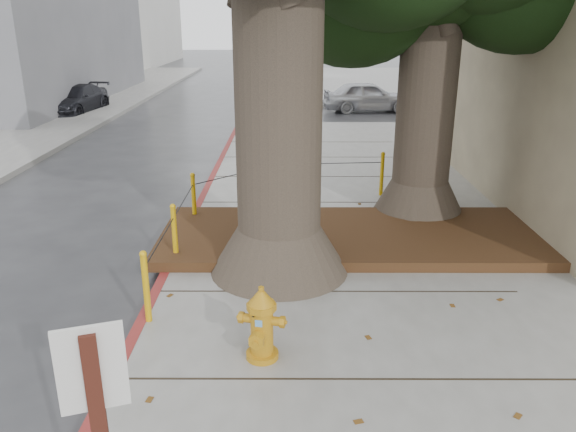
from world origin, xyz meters
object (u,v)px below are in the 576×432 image
object	(u,v)px
fire_hydrant	(262,324)
car_red	(517,102)
car_silver	(368,96)
car_dark	(75,100)

from	to	relation	value
fire_hydrant	car_red	xyz separation A→B (m)	(9.26, 17.02, 0.06)
fire_hydrant	car_red	bearing A→B (deg)	73.94
car_silver	car_dark	bearing A→B (deg)	86.92
car_silver	car_red	distance (m)	5.88
fire_hydrant	car_silver	xyz separation A→B (m)	(3.59, 18.59, 0.06)
fire_hydrant	car_silver	distance (m)	18.94
car_silver	car_red	world-z (taller)	car_silver
fire_hydrant	car_dark	bearing A→B (deg)	127.88
fire_hydrant	car_red	size ratio (longest dim) A/B	0.23
car_red	car_dark	bearing A→B (deg)	91.39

